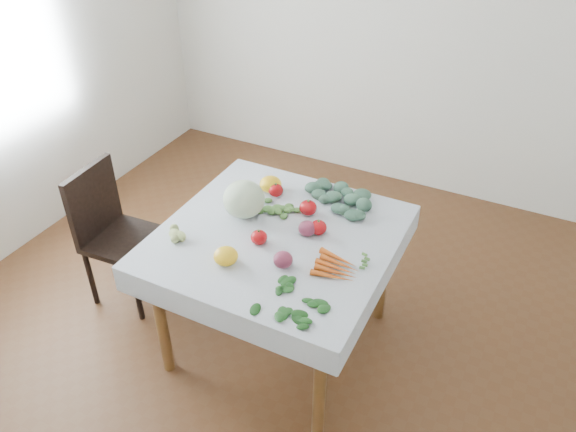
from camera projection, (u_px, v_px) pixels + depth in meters
name	position (u px, v px, depth m)	size (l,w,h in m)	color
ground	(279.00, 340.00, 3.20)	(4.00, 4.00, 0.00)	#55321A
back_wall	(410.00, 10.00, 3.88)	(4.00, 0.04, 2.70)	white
table	(278.00, 250.00, 2.83)	(1.00, 1.00, 0.75)	brown
tablecloth	(277.00, 235.00, 2.77)	(1.12, 1.12, 0.01)	white
chair	(111.00, 226.00, 3.26)	(0.41, 0.41, 0.86)	black
cabbage	(244.00, 199.00, 2.85)	(0.21, 0.21, 0.19)	beige
tomato_a	(276.00, 190.00, 3.03)	(0.08, 0.08, 0.07)	#B20B10
tomato_b	(308.00, 208.00, 2.89)	(0.09, 0.09, 0.08)	#B20B10
tomato_c	(259.00, 237.00, 2.69)	(0.08, 0.08, 0.07)	#B20B10
tomato_d	(318.00, 227.00, 2.75)	(0.08, 0.08, 0.07)	#B20B10
heirloom_back	(270.00, 184.00, 3.07)	(0.12, 0.12, 0.09)	yellow
heirloom_front	(226.00, 256.00, 2.57)	(0.11, 0.11, 0.08)	yellow
onion_a	(307.00, 228.00, 2.74)	(0.09, 0.09, 0.08)	#5C1A36
onion_b	(283.00, 260.00, 2.55)	(0.09, 0.09, 0.08)	#5C1A36
tomatillo_cluster	(179.00, 237.00, 2.71)	(0.16, 0.10, 0.04)	#B2BD6D
carrot_bunch	(336.00, 267.00, 2.54)	(0.20, 0.19, 0.03)	#CC4616
kale_bunch	(336.00, 199.00, 2.98)	(0.36, 0.34, 0.05)	#3B6250
basil_bunch	(293.00, 302.00, 2.37)	(0.31, 0.22, 0.01)	#194F18
dill_bunch	(272.00, 212.00, 2.90)	(0.22, 0.19, 0.02)	#56863D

